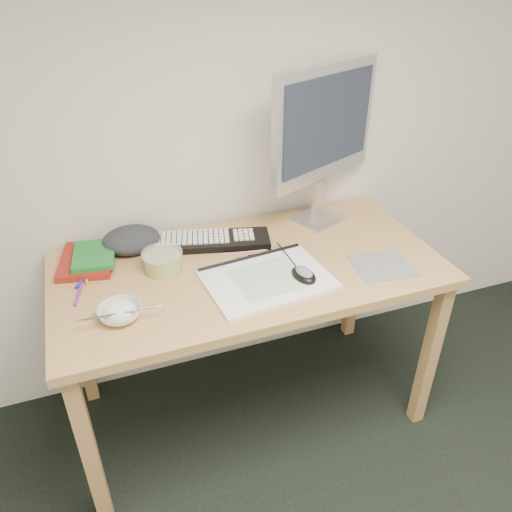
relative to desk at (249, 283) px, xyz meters
The scene contains 18 objects.
desk is the anchor object (origin of this frame).
mousepad 0.49m from the desk, 20.72° to the right, with size 0.21×0.19×0.00m, color slate.
sketchpad 0.15m from the desk, 77.47° to the right, with size 0.42×0.30×0.01m, color white.
keyboard 0.23m from the desk, 114.47° to the left, with size 0.45×0.14×0.03m, color black.
monitor 0.66m from the desk, 30.84° to the left, with size 0.51×0.25×0.63m.
mouse 0.24m from the desk, 46.20° to the right, with size 0.07×0.11×0.04m, color black.
rice_bowl 0.51m from the desk, 162.41° to the right, with size 0.14×0.14×0.04m, color white.
chopsticks 0.53m from the desk, 158.77° to the right, with size 0.02×0.02×0.24m, color silver.
fruit_tub 0.33m from the desk, 165.80° to the left, with size 0.15×0.15×0.07m, color gold.
book_red 0.60m from the desk, 158.83° to the left, with size 0.18×0.25×0.02m, color maroon.
book_green 0.58m from the desk, 158.59° to the left, with size 0.14×0.20×0.02m, color #1B6F29.
cloth_lump 0.48m from the desk, 145.56° to the left, with size 0.18×0.15×0.08m, color #272B2F.
pencil_pink 0.12m from the desk, 82.22° to the left, with size 0.01×0.01×0.17m, color pink.
pencil_tan 0.10m from the desk, 27.51° to the left, with size 0.01×0.01×0.18m, color #A77D58.
pencil_black 0.14m from the desk, 27.01° to the left, with size 0.01×0.01×0.16m, color black.
marker_blue 0.59m from the desk, 168.90° to the left, with size 0.01×0.01×0.13m, color #202AAD.
marker_orange 0.59m from the desk, 167.53° to the left, with size 0.01×0.01×0.12m, color orange.
marker_purple 0.60m from the desk, behind, with size 0.01×0.01×0.12m, color #792487.
Camera 1 is at (-0.84, -0.01, 1.74)m, focal length 35.00 mm.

